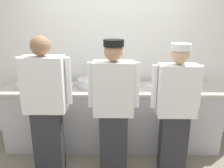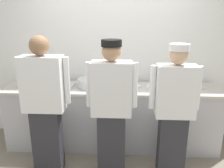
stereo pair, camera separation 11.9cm
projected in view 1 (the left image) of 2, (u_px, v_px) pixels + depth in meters
ground_plane at (112, 157)px, 3.23m from camera, size 9.00×9.00×0.00m
wall_back at (112, 54)px, 3.61m from camera, size 4.91×0.10×2.68m
prep_counter at (112, 117)px, 3.43m from camera, size 3.13×0.65×0.93m
chef_near_left at (46, 105)px, 2.70m from camera, size 0.62×0.24×1.72m
chef_center at (114, 106)px, 2.69m from camera, size 0.61×0.24×1.68m
chef_far_right at (176, 108)px, 2.72m from camera, size 0.59×0.24×1.63m
plate_stack_front at (25, 86)px, 3.27m from camera, size 0.24×0.24×0.06m
mixing_bowl_steel at (91, 83)px, 3.30m from camera, size 0.40×0.40×0.12m
sheet_tray at (58, 86)px, 3.31m from camera, size 0.46×0.33×0.02m
squeeze_bottle_primary at (176, 80)px, 3.32m from camera, size 0.05×0.05×0.21m
ramekin_yellow_sauce at (150, 86)px, 3.29m from camera, size 0.10×0.10×0.04m
ramekin_orange_sauce at (137, 86)px, 3.28m from camera, size 0.10×0.10×0.04m
ramekin_green_sauce at (109, 89)px, 3.14m from camera, size 0.10×0.10×0.04m
ramekin_red_sauce at (120, 83)px, 3.42m from camera, size 0.08×0.08×0.04m
deli_cup at (161, 87)px, 3.12m from camera, size 0.09×0.09×0.10m
chefs_knife at (193, 87)px, 3.27m from camera, size 0.27×0.03×0.02m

